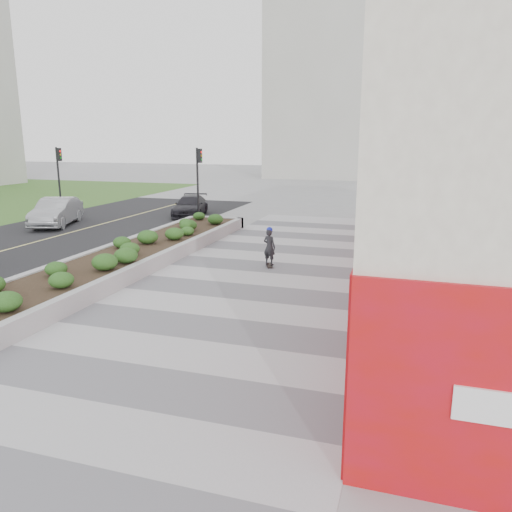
# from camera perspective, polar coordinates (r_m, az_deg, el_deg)

# --- Properties ---
(ground) EXTENTS (160.00, 160.00, 0.00)m
(ground) POSITION_cam_1_polar(r_m,az_deg,el_deg) (11.30, -8.74, -11.38)
(ground) COLOR gray
(ground) RESTS_ON ground
(walkway) EXTENTS (8.00, 36.00, 0.01)m
(walkway) POSITION_cam_1_polar(r_m,az_deg,el_deg) (13.85, -3.25, -6.51)
(walkway) COLOR #A8A8AD
(walkway) RESTS_ON ground
(building) EXTENTS (6.04, 24.08, 8.00)m
(building) POSITION_cam_1_polar(r_m,az_deg,el_deg) (18.31, 25.16, 9.80)
(building) COLOR beige
(building) RESTS_ON ground
(planter) EXTENTS (3.00, 18.00, 0.90)m
(planter) POSITION_cam_1_polar(r_m,az_deg,el_deg) (19.57, -14.26, 0.24)
(planter) COLOR #9E9EA0
(planter) RESTS_ON ground
(traffic_signal_near) EXTENTS (0.33, 0.28, 4.20)m
(traffic_signal_near) POSITION_cam_1_polar(r_m,az_deg,el_deg) (29.27, -6.58, 9.38)
(traffic_signal_near) COLOR black
(traffic_signal_near) RESTS_ON ground
(traffic_signal_far) EXTENTS (0.33, 0.28, 4.20)m
(traffic_signal_far) POSITION_cam_1_polar(r_m,az_deg,el_deg) (33.67, -21.59, 9.05)
(traffic_signal_far) COLOR black
(traffic_signal_far) RESTS_ON ground
(distant_bldg_north_l) EXTENTS (16.00, 12.00, 20.00)m
(distant_bldg_north_l) POSITION_cam_1_polar(r_m,az_deg,el_deg) (65.12, 9.37, 17.74)
(distant_bldg_north_l) COLOR #ADAAA3
(distant_bldg_north_l) RESTS_ON ground
(manhole_cover) EXTENTS (0.44, 0.44, 0.01)m
(manhole_cover) POSITION_cam_1_polar(r_m,az_deg,el_deg) (13.69, -1.28, -6.74)
(manhole_cover) COLOR #595654
(manhole_cover) RESTS_ON ground
(skateboarder) EXTENTS (0.58, 0.74, 1.52)m
(skateboarder) POSITION_cam_1_polar(r_m,az_deg,el_deg) (18.56, 1.54, 1.07)
(skateboarder) COLOR beige
(skateboarder) RESTS_ON ground
(car_silver) EXTENTS (3.10, 4.91, 1.53)m
(car_silver) POSITION_cam_1_polar(r_m,az_deg,el_deg) (29.69, -21.85, 4.70)
(car_silver) COLOR #9EA1A5
(car_silver) RESTS_ON ground
(car_dark) EXTENTS (2.78, 4.62, 1.25)m
(car_dark) POSITION_cam_1_polar(r_m,az_deg,el_deg) (31.32, -7.53, 5.68)
(car_dark) COLOR black
(car_dark) RESTS_ON ground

